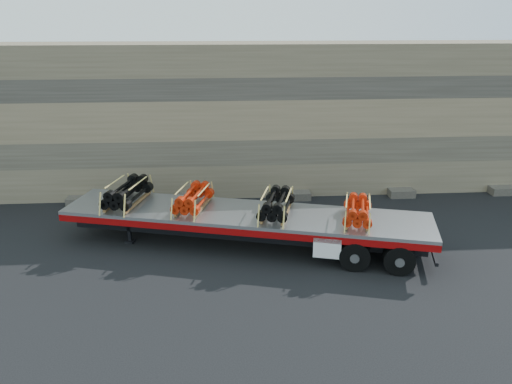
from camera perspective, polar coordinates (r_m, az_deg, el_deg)
ground at (r=19.07m, az=0.89°, el=-5.91°), size 120.00×120.00×0.00m
rock_wall at (r=24.14m, az=-0.41°, el=8.39°), size 44.00×3.00×7.00m
trailer at (r=18.66m, az=-1.29°, el=-4.22°), size 13.76×6.10×1.36m
bundle_front at (r=19.70m, az=-14.49°, el=-0.14°), size 1.73×2.54×0.82m
bundle_midfront at (r=18.76m, az=-7.20°, el=-0.79°), size 1.56×2.29×0.74m
bundle_midrear at (r=18.05m, az=2.35°, el=-1.45°), size 1.60×2.35×0.76m
bundle_rear at (r=17.88m, az=11.53°, el=-2.18°), size 1.45×2.14×0.69m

